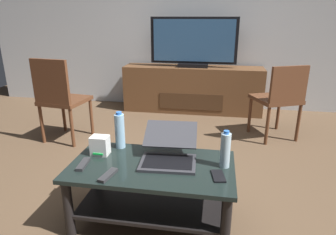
{
  "coord_description": "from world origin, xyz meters",
  "views": [
    {
      "loc": [
        0.36,
        -1.99,
        1.33
      ],
      "look_at": [
        -0.01,
        0.17,
        0.58
      ],
      "focal_mm": 31.68,
      "sensor_mm": 36.0,
      "label": 1
    }
  ],
  "objects_px": {
    "television": "(194,43)",
    "side_chair": "(60,96)",
    "tv_remote": "(108,175)",
    "dining_chair": "(280,97)",
    "coffee_table": "(152,183)",
    "router_box": "(100,145)",
    "laptop": "(169,151)",
    "cell_phone": "(218,176)",
    "water_bottle_near": "(120,131)",
    "soundbar_remote": "(83,164)",
    "water_bottle_far": "(225,150)",
    "media_cabinet": "(193,89)"
  },
  "relations": [
    {
      "from": "water_bottle_far",
      "to": "router_box",
      "type": "bearing_deg",
      "value": 177.64
    },
    {
      "from": "router_box",
      "to": "cell_phone",
      "type": "relative_size",
      "value": 0.94
    },
    {
      "from": "tv_remote",
      "to": "laptop",
      "type": "bearing_deg",
      "value": 53.65
    },
    {
      "from": "cell_phone",
      "to": "coffee_table",
      "type": "bearing_deg",
      "value": 157.77
    },
    {
      "from": "laptop",
      "to": "cell_phone",
      "type": "xyz_separation_m",
      "value": [
        0.33,
        -0.18,
        -0.06
      ]
    },
    {
      "from": "dining_chair",
      "to": "laptop",
      "type": "relative_size",
      "value": 1.89
    },
    {
      "from": "dining_chair",
      "to": "tv_remote",
      "type": "relative_size",
      "value": 5.3
    },
    {
      "from": "dining_chair",
      "to": "soundbar_remote",
      "type": "relative_size",
      "value": 5.3
    },
    {
      "from": "media_cabinet",
      "to": "soundbar_remote",
      "type": "relative_size",
      "value": 12.22
    },
    {
      "from": "coffee_table",
      "to": "water_bottle_near",
      "type": "relative_size",
      "value": 3.91
    },
    {
      "from": "water_bottle_near",
      "to": "side_chair",
      "type": "bearing_deg",
      "value": 136.31
    },
    {
      "from": "dining_chair",
      "to": "soundbar_remote",
      "type": "bearing_deg",
      "value": -131.07
    },
    {
      "from": "dining_chair",
      "to": "laptop",
      "type": "bearing_deg",
      "value": -122.35
    },
    {
      "from": "router_box",
      "to": "laptop",
      "type": "bearing_deg",
      "value": 1.06
    },
    {
      "from": "television",
      "to": "router_box",
      "type": "relative_size",
      "value": 8.99
    },
    {
      "from": "side_chair",
      "to": "water_bottle_far",
      "type": "relative_size",
      "value": 3.8
    },
    {
      "from": "router_box",
      "to": "tv_remote",
      "type": "distance_m",
      "value": 0.32
    },
    {
      "from": "coffee_table",
      "to": "media_cabinet",
      "type": "relative_size",
      "value": 0.54
    },
    {
      "from": "water_bottle_far",
      "to": "tv_remote",
      "type": "distance_m",
      "value": 0.73
    },
    {
      "from": "television",
      "to": "water_bottle_near",
      "type": "height_order",
      "value": "television"
    },
    {
      "from": "soundbar_remote",
      "to": "water_bottle_near",
      "type": "bearing_deg",
      "value": 59.29
    },
    {
      "from": "media_cabinet",
      "to": "side_chair",
      "type": "distance_m",
      "value": 1.89
    },
    {
      "from": "laptop",
      "to": "water_bottle_far",
      "type": "distance_m",
      "value": 0.37
    },
    {
      "from": "television",
      "to": "laptop",
      "type": "bearing_deg",
      "value": -88.49
    },
    {
      "from": "dining_chair",
      "to": "side_chair",
      "type": "height_order",
      "value": "side_chair"
    },
    {
      "from": "media_cabinet",
      "to": "tv_remote",
      "type": "xyz_separation_m",
      "value": [
        -0.26,
        -2.71,
        0.11
      ]
    },
    {
      "from": "television",
      "to": "side_chair",
      "type": "height_order",
      "value": "television"
    },
    {
      "from": "laptop",
      "to": "router_box",
      "type": "distance_m",
      "value": 0.48
    },
    {
      "from": "water_bottle_near",
      "to": "water_bottle_far",
      "type": "distance_m",
      "value": 0.76
    },
    {
      "from": "cell_phone",
      "to": "soundbar_remote",
      "type": "relative_size",
      "value": 0.88
    },
    {
      "from": "dining_chair",
      "to": "water_bottle_far",
      "type": "height_order",
      "value": "dining_chair"
    },
    {
      "from": "media_cabinet",
      "to": "water_bottle_near",
      "type": "distance_m",
      "value": 2.33
    },
    {
      "from": "router_box",
      "to": "soundbar_remote",
      "type": "distance_m",
      "value": 0.19
    },
    {
      "from": "television",
      "to": "side_chair",
      "type": "distance_m",
      "value": 1.92
    },
    {
      "from": "media_cabinet",
      "to": "cell_phone",
      "type": "relative_size",
      "value": 13.97
    },
    {
      "from": "media_cabinet",
      "to": "soundbar_remote",
      "type": "xyz_separation_m",
      "value": [
        -0.46,
        -2.61,
        0.11
      ]
    },
    {
      "from": "side_chair",
      "to": "router_box",
      "type": "relative_size",
      "value": 7.0
    },
    {
      "from": "tv_remote",
      "to": "dining_chair",
      "type": "bearing_deg",
      "value": 66.37
    },
    {
      "from": "coffee_table",
      "to": "dining_chair",
      "type": "relative_size",
      "value": 1.24
    },
    {
      "from": "media_cabinet",
      "to": "water_bottle_far",
      "type": "relative_size",
      "value": 8.04
    },
    {
      "from": "media_cabinet",
      "to": "television",
      "type": "xyz_separation_m",
      "value": [
        -0.0,
        -0.02,
        0.65
      ]
    },
    {
      "from": "router_box",
      "to": "cell_phone",
      "type": "bearing_deg",
      "value": -11.92
    },
    {
      "from": "water_bottle_far",
      "to": "soundbar_remote",
      "type": "relative_size",
      "value": 1.52
    },
    {
      "from": "coffee_table",
      "to": "laptop",
      "type": "distance_m",
      "value": 0.24
    },
    {
      "from": "coffee_table",
      "to": "television",
      "type": "height_order",
      "value": "television"
    },
    {
      "from": "media_cabinet",
      "to": "laptop",
      "type": "distance_m",
      "value": 2.43
    },
    {
      "from": "water_bottle_near",
      "to": "cell_phone",
      "type": "relative_size",
      "value": 1.92
    },
    {
      "from": "coffee_table",
      "to": "tv_remote",
      "type": "relative_size",
      "value": 6.56
    },
    {
      "from": "dining_chair",
      "to": "tv_remote",
      "type": "distance_m",
      "value": 2.23
    },
    {
      "from": "side_chair",
      "to": "laptop",
      "type": "relative_size",
      "value": 2.06
    }
  ]
}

